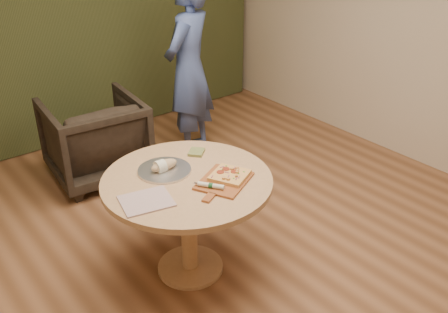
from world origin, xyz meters
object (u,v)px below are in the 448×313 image
pedestal_table (188,197)px  armchair (95,135)px  pizza_paddle (223,182)px  cutlery_roll (211,185)px  serving_tray (164,170)px  bread_roll (163,166)px  flatbread_pizza (230,175)px  person_standing (189,69)px

pedestal_table → armchair: armchair is taller
pizza_paddle → cutlery_roll: cutlery_roll is taller
pedestal_table → serving_tray: serving_tray is taller
serving_tray → armchair: 1.52m
bread_roll → armchair: (0.17, 1.47, -0.37)m
flatbread_pizza → serving_tray: 0.45m
pedestal_table → armchair: bearing=86.6°
pizza_paddle → bread_roll: bearing=95.0°
cutlery_roll → pedestal_table: bearing=65.2°
flatbread_pizza → serving_tray: size_ratio=0.83×
flatbread_pizza → bread_roll: bearing=129.4°
serving_tray → person_standing: bearing=49.4°
flatbread_pizza → person_standing: 1.87m
cutlery_roll → person_standing: (1.02, 1.69, 0.11)m
armchair → person_standing: (0.96, -0.16, 0.47)m
person_standing → serving_tray: bearing=20.9°
serving_tray → bread_roll: 0.04m
cutlery_roll → pizza_paddle: bearing=-26.5°
flatbread_pizza → armchair: 1.86m
flatbread_pizza → person_standing: size_ratio=0.16×
pedestal_table → bread_roll: size_ratio=5.78×
armchair → person_standing: 1.08m
pedestal_table → flatbread_pizza: bearing=-39.1°
armchair → serving_tray: bearing=89.8°
pizza_paddle → flatbread_pizza: bearing=-13.1°
person_standing → flatbread_pizza: bearing=34.5°
pedestal_table → person_standing: 1.85m
pedestal_table → serving_tray: (-0.06, 0.17, 0.15)m
cutlery_roll → armchair: (0.06, 1.85, -0.36)m
flatbread_pizza → cutlery_roll: (-0.18, -0.03, 0.00)m
flatbread_pizza → bread_roll: (-0.29, 0.35, 0.02)m
bread_roll → armchair: armchair is taller
pizza_paddle → flatbread_pizza: flatbread_pizza is taller
serving_tray → person_standing: 1.73m
flatbread_pizza → person_standing: bearing=63.0°
serving_tray → bread_roll: (-0.01, 0.00, 0.04)m
serving_tray → flatbread_pizza: bearing=-51.5°
armchair → flatbread_pizza: bearing=99.7°
pedestal_table → serving_tray: 0.24m
bread_roll → person_standing: (1.13, 1.31, 0.10)m
serving_tray → bread_roll: bearing=180.0°
pizza_paddle → armchair: armchair is taller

